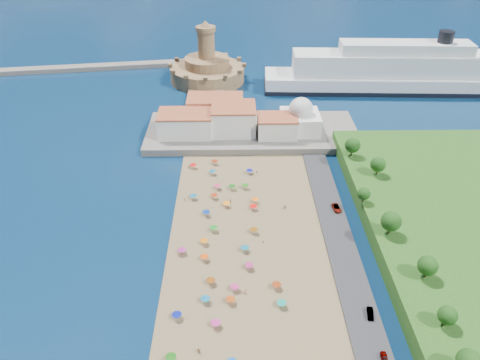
{
  "coord_description": "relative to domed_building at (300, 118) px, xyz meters",
  "views": [
    {
      "loc": [
        1.93,
        -107.22,
        93.38
      ],
      "look_at": [
        4.0,
        25.0,
        8.0
      ],
      "focal_mm": 35.0,
      "sensor_mm": 36.0,
      "label": 1
    }
  ],
  "objects": [
    {
      "name": "domed_building",
      "position": [
        0.0,
        0.0,
        0.0
      ],
      "size": [
        16.0,
        16.0,
        15.0
      ],
      "color": "silver",
      "rests_on": "terrace"
    },
    {
      "name": "parked_cars",
      "position": [
        6.0,
        -78.92,
        -7.59
      ],
      "size": [
        2.86,
        62.61,
        1.39
      ],
      "color": "gray",
      "rests_on": "promenade"
    },
    {
      "name": "beachgoers",
      "position": [
        -32.13,
        -66.85,
        -7.83
      ],
      "size": [
        35.66,
        103.96,
        1.88
      ],
      "color": "tan",
      "rests_on": "beach"
    },
    {
      "name": "terrace",
      "position": [
        -20.0,
        2.0,
        -7.47
      ],
      "size": [
        90.0,
        36.0,
        3.0
      ],
      "primitive_type": "cube",
      "color": "#59544C",
      "rests_on": "ground"
    },
    {
      "name": "breakwater",
      "position": [
        -140.0,
        82.0,
        -7.67
      ],
      "size": [
        199.03,
        34.77,
        2.6
      ],
      "primitive_type": "cube",
      "rotation": [
        0.0,
        0.0,
        0.14
      ],
      "color": "#59544C",
      "rests_on": "ground"
    },
    {
      "name": "fortress",
      "position": [
        -42.0,
        67.0,
        -2.29
      ],
      "size": [
        40.0,
        40.0,
        32.4
      ],
      "color": "olive",
      "rests_on": "ground"
    },
    {
      "name": "waterfront_buildings",
      "position": [
        -33.05,
        2.64,
        -1.1
      ],
      "size": [
        57.0,
        29.0,
        11.0
      ],
      "color": "silver",
      "rests_on": "terrace"
    },
    {
      "name": "cruise_ship",
      "position": [
        58.69,
        52.59,
        0.11
      ],
      "size": [
        141.25,
        26.66,
        30.69
      ],
      "color": "black",
      "rests_on": "ground"
    },
    {
      "name": "ground",
      "position": [
        -30.0,
        -71.0,
        -8.97
      ],
      "size": [
        700.0,
        700.0,
        0.0
      ],
      "primitive_type": "plane",
      "color": "#071938",
      "rests_on": "ground"
    },
    {
      "name": "hillside_trees",
      "position": [
        18.66,
        -77.01,
        1.18
      ],
      "size": [
        13.63,
        108.98,
        7.58
      ],
      "color": "#382314",
      "rests_on": "hillside"
    },
    {
      "name": "beach_parasols",
      "position": [
        -30.93,
        -80.54,
        -6.83
      ],
      "size": [
        30.68,
        117.2,
        2.2
      ],
      "color": "gray",
      "rests_on": "beach"
    },
    {
      "name": "jetty",
      "position": [
        -42.0,
        37.0,
        -7.77
      ],
      "size": [
        18.0,
        70.0,
        2.4
      ],
      "primitive_type": "cube",
      "color": "#59544C",
      "rests_on": "ground"
    }
  ]
}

